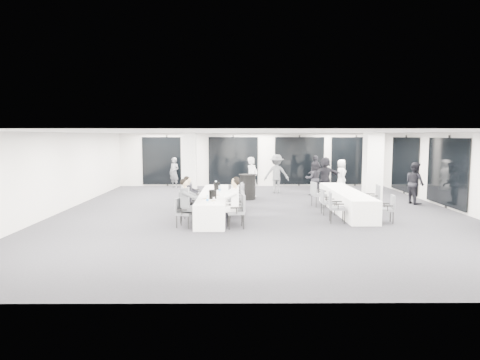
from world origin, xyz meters
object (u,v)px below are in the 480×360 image
object	(u,v)px
chair_main_left_near	(182,211)
standing_guest_g	(174,171)
standing_guest_a	(252,174)
ice_bucket_far	(217,186)
chair_main_left_second	(185,204)
chair_side_right_mid	(373,197)
chair_main_left_fourth	(191,196)
standing_guest_f	(325,172)
banquet_table_side	(346,201)
standing_guest_h	(415,180)
chair_main_right_fourth	(238,197)
chair_side_left_mid	(326,200)
standing_guest_b	(313,176)
banquet_table_main	(214,204)
chair_side_right_far	(362,194)
chair_main_right_near	(239,209)
chair_main_right_mid	(238,202)
standing_guest_d	(316,170)
chair_main_left_far	(194,193)
chair_main_left_mid	(188,202)
ice_bucket_near	(213,194)
chair_side_right_near	(388,207)
cocktail_table	(248,187)
standing_guest_e	(341,173)
chair_side_left_near	(335,205)
chair_main_right_second	(238,206)

from	to	relation	value
chair_main_left_near	standing_guest_g	world-z (taller)	standing_guest_g
standing_guest_a	ice_bucket_far	bearing A→B (deg)	-164.20
chair_main_left_second	chair_side_right_mid	world-z (taller)	chair_side_right_mid
chair_main_left_fourth	standing_guest_g	size ratio (longest dim) A/B	0.57
chair_main_left_fourth	standing_guest_f	distance (m)	7.70
banquet_table_side	standing_guest_h	size ratio (longest dim) A/B	2.67
banquet_table_side	chair_main_right_fourth	bearing A→B (deg)	-176.58
chair_side_left_mid	standing_guest_b	distance (m)	4.74
standing_guest_f	banquet_table_main	bearing A→B (deg)	42.15
standing_guest_f	ice_bucket_far	world-z (taller)	standing_guest_f
banquet_table_side	chair_side_right_mid	world-z (taller)	chair_side_right_mid
chair_side_right_mid	chair_side_right_far	distance (m)	1.30
chair_main_right_near	chair_main_right_mid	xyz separation A→B (m)	(-0.01, 1.66, -0.06)
standing_guest_d	standing_guest_g	xyz separation A→B (m)	(-7.19, 0.45, -0.07)
chair_main_left_far	chair_side_right_mid	xyz separation A→B (m)	(6.31, -1.43, 0.02)
chair_main_left_mid	ice_bucket_near	bearing A→B (deg)	34.53
chair_side_right_near	chair_side_right_far	world-z (taller)	chair_side_right_far
cocktail_table	chair_side_right_far	size ratio (longest dim) A/B	1.21
cocktail_table	standing_guest_a	bearing A→B (deg)	73.48
chair_main_left_mid	standing_guest_b	distance (m)	7.30
standing_guest_f	ice_bucket_near	distance (m)	8.52
cocktail_table	ice_bucket_near	world-z (taller)	cocktail_table
standing_guest_d	ice_bucket_near	distance (m)	9.60
standing_guest_e	banquet_table_side	bearing A→B (deg)	164.39
standing_guest_g	ice_bucket_near	distance (m)	9.17
chair_side_left_mid	standing_guest_f	distance (m)	5.76
chair_main_left_second	chair_side_right_mid	distance (m)	6.47
banquet_table_side	chair_side_right_near	bearing A→B (deg)	-67.08
chair_main_left_near	chair_main_right_mid	xyz separation A→B (m)	(1.65, 1.54, 0.01)
chair_side_left_mid	standing_guest_a	world-z (taller)	standing_guest_a
chair_main_left_fourth	chair_side_right_far	world-z (taller)	chair_main_left_fourth
chair_main_left_mid	chair_side_right_mid	world-z (taller)	chair_side_right_mid
chair_main_left_mid	standing_guest_a	world-z (taller)	standing_guest_a
chair_main_left_mid	chair_side_left_mid	size ratio (longest dim) A/B	1.06
chair_side_right_near	chair_main_right_near	bearing A→B (deg)	105.83
chair_side_left_near	standing_guest_b	xyz separation A→B (m)	(0.41, 6.04, 0.31)
chair_side_right_mid	chair_main_left_fourth	bearing A→B (deg)	93.13
chair_main_right_second	standing_guest_g	size ratio (longest dim) A/B	0.54
chair_main_left_near	standing_guest_b	world-z (taller)	standing_guest_b
chair_main_right_second	chair_side_left_near	distance (m)	2.98
chair_main_left_near	chair_side_right_near	world-z (taller)	chair_side_right_near
chair_side_right_far	standing_guest_h	world-z (taller)	standing_guest_h
standing_guest_d	ice_bucket_far	size ratio (longest dim) A/B	7.32
chair_main_right_fourth	cocktail_table	bearing A→B (deg)	1.16
chair_main_right_fourth	standing_guest_e	distance (m)	8.01
chair_main_left_near	standing_guest_f	size ratio (longest dim) A/B	0.45
chair_main_left_far	chair_side_right_far	xyz separation A→B (m)	(6.30, -0.13, -0.05)
chair_side_right_far	cocktail_table	bearing A→B (deg)	67.15
banquet_table_side	chair_main_left_mid	size ratio (longest dim) A/B	5.43
chair_main_left_near	chair_side_left_near	size ratio (longest dim) A/B	0.90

